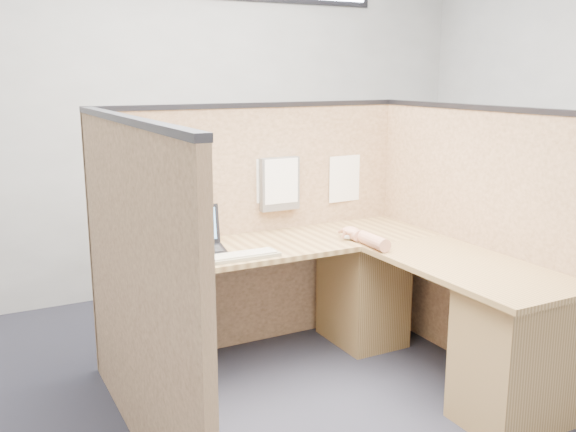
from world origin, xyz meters
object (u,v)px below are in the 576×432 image
keyboard (243,256)px  mouse (350,235)px  l_desk (341,312)px  laptop (192,240)px

keyboard → mouse: mouse is taller
l_desk → mouse: size_ratio=17.05×
laptop → mouse: laptop is taller
mouse → laptop: bearing=166.8°
l_desk → mouse: mouse is taller
keyboard → mouse: (0.73, 0.07, 0.01)m
l_desk → keyboard: 0.65m
l_desk → laptop: bearing=145.7°
mouse → l_desk: bearing=-131.1°
l_desk → laptop: size_ratio=5.30×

